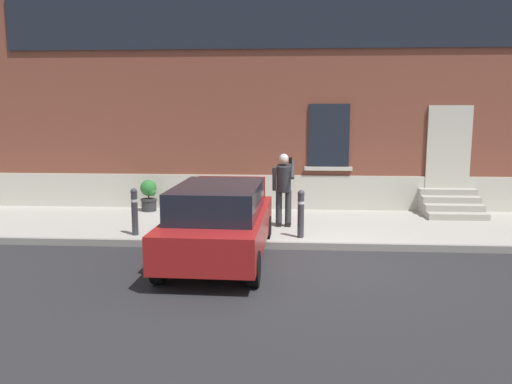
% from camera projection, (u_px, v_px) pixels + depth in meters
% --- Properties ---
extents(ground_plane, '(80.00, 80.00, 0.00)m').
position_uv_depth(ground_plane, '(321.00, 263.00, 9.80)').
color(ground_plane, '#232326').
extents(sidewalk, '(24.00, 3.60, 0.15)m').
position_uv_depth(sidewalk, '(315.00, 226.00, 12.55)').
color(sidewalk, '#99968E').
rests_on(sidewalk, ground).
extents(curb_edge, '(24.00, 0.12, 0.15)m').
position_uv_depth(curb_edge, '(319.00, 246.00, 10.71)').
color(curb_edge, gray).
rests_on(curb_edge, ground).
extents(building_facade, '(24.00, 1.52, 7.50)m').
position_uv_depth(building_facade, '(313.00, 80.00, 14.42)').
color(building_facade, brown).
rests_on(building_facade, ground).
extents(entrance_stoop, '(1.50, 1.28, 0.64)m').
position_uv_depth(entrance_stoop, '(450.00, 205.00, 13.56)').
color(entrance_stoop, '#9E998E').
rests_on(entrance_stoop, sidewalk).
extents(hatchback_car_red, '(1.88, 4.11, 1.50)m').
position_uv_depth(hatchback_car_red, '(219.00, 221.00, 9.80)').
color(hatchback_car_red, maroon).
rests_on(hatchback_car_red, ground).
extents(bollard_near_person, '(0.15, 0.15, 1.04)m').
position_uv_depth(bollard_near_person, '(301.00, 212.00, 11.04)').
color(bollard_near_person, '#333338').
rests_on(bollard_near_person, sidewalk).
extents(bollard_far_left, '(0.15, 0.15, 1.04)m').
position_uv_depth(bollard_far_left, '(135.00, 210.00, 11.28)').
color(bollard_far_left, '#333338').
rests_on(bollard_far_left, sidewalk).
extents(person_on_phone, '(0.51, 0.51, 1.74)m').
position_uv_depth(person_on_phone, '(284.00, 185.00, 11.99)').
color(person_on_phone, '#2D2D33').
rests_on(person_on_phone, sidewalk).
extents(planter_charcoal, '(0.44, 0.44, 0.86)m').
position_uv_depth(planter_charcoal, '(149.00, 195.00, 13.99)').
color(planter_charcoal, '#2D2D30').
rests_on(planter_charcoal, sidewalk).
extents(planter_cream, '(0.44, 0.44, 0.86)m').
position_uv_depth(planter_cream, '(231.00, 196.00, 13.74)').
color(planter_cream, beige).
rests_on(planter_cream, sidewalk).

